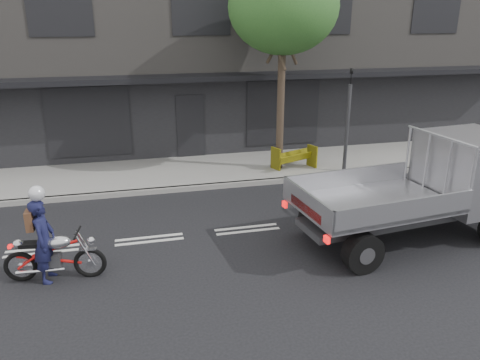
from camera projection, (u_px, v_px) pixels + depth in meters
name	position (u px, v px, depth m)	size (l,w,h in m)	color
ground	(247.00, 229.00, 11.65)	(80.00, 80.00, 0.00)	black
sidewalk	(213.00, 170.00, 15.93)	(32.00, 3.20, 0.15)	gray
kerb	(222.00, 185.00, 14.46)	(32.00, 0.20, 0.15)	gray
building_main	(184.00, 41.00, 20.68)	(26.00, 10.00, 8.00)	slate
street_tree	(283.00, 7.00, 14.24)	(3.40, 3.40, 6.74)	#382B21
traffic_light_pole	(347.00, 127.00, 15.11)	(0.12, 0.12, 3.50)	#2D2D30
motorcycle	(54.00, 255.00, 9.30)	(2.00, 0.58, 1.03)	black
rider	(44.00, 241.00, 9.16)	(0.63, 0.41, 1.72)	#16183E
flatbed_ute	(453.00, 176.00, 11.11)	(5.60, 2.77, 2.50)	black
construction_barrier	(296.00, 159.00, 15.57)	(1.39, 0.56, 0.78)	yellow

